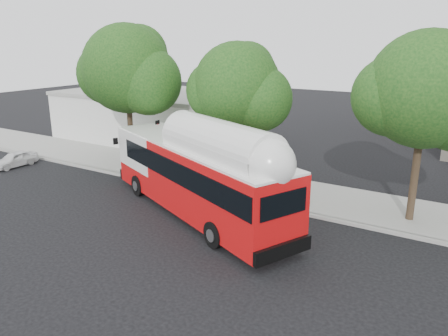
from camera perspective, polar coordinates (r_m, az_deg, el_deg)
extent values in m
plane|color=black|center=(21.59, -4.12, -7.25)|extent=(120.00, 120.00, 0.00)
cube|color=gray|center=(26.75, 3.97, -2.33)|extent=(60.00, 5.00, 0.15)
cube|color=gray|center=(24.60, 1.16, -3.99)|extent=(60.00, 0.30, 0.15)
cube|color=maroon|center=(26.15, -4.53, -2.77)|extent=(10.00, 0.32, 0.16)
cylinder|color=#2D2116|center=(30.32, -12.14, 5.39)|extent=(0.36, 0.36, 6.08)
sphere|color=#113D13|center=(29.85, -12.59, 12.56)|extent=(5.80, 5.80, 5.80)
sphere|color=#113D13|center=(28.98, -9.89, 11.09)|extent=(4.35, 4.35, 4.35)
cylinder|color=#2D2116|center=(26.06, 1.62, 3.25)|extent=(0.36, 0.36, 5.44)
sphere|color=#113D13|center=(25.50, 1.69, 10.71)|extent=(5.00, 5.00, 5.00)
sphere|color=#113D13|center=(25.10, 4.66, 9.01)|extent=(3.75, 3.75, 3.75)
cylinder|color=#2D2116|center=(22.72, 23.79, 0.27)|extent=(0.36, 0.36, 5.76)
sphere|color=#113D13|center=(22.08, 24.87, 9.28)|extent=(5.40, 5.40, 5.40)
cube|color=silver|center=(40.01, -8.94, 6.66)|extent=(16.00, 10.00, 4.00)
cube|color=gray|center=(39.72, -9.08, 9.64)|extent=(16.20, 10.20, 0.30)
cube|color=red|center=(22.08, -3.71, -1.24)|extent=(13.15, 7.99, 3.17)
cube|color=black|center=(21.44, -3.00, 0.07)|extent=(11.98, 7.51, 1.04)
cube|color=white|center=(21.64, -3.79, 2.88)|extent=(13.11, 7.91, 0.11)
cube|color=white|center=(19.77, -0.57, 2.46)|extent=(7.29, 4.87, 0.60)
cube|color=black|center=(28.64, -11.02, -0.33)|extent=(1.61, 2.16, 0.07)
imported|color=#213A99|center=(28.49, -11.07, 0.68)|extent=(1.37, 1.98, 0.99)
imported|color=silver|center=(34.22, -25.64, 1.06)|extent=(3.19, 1.34, 1.08)
cylinder|color=#A5111D|center=(27.61, -8.52, 1.97)|extent=(0.11, 0.11, 3.70)
cube|color=black|center=(27.19, -8.69, 5.93)|extent=(0.05, 0.37, 0.23)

